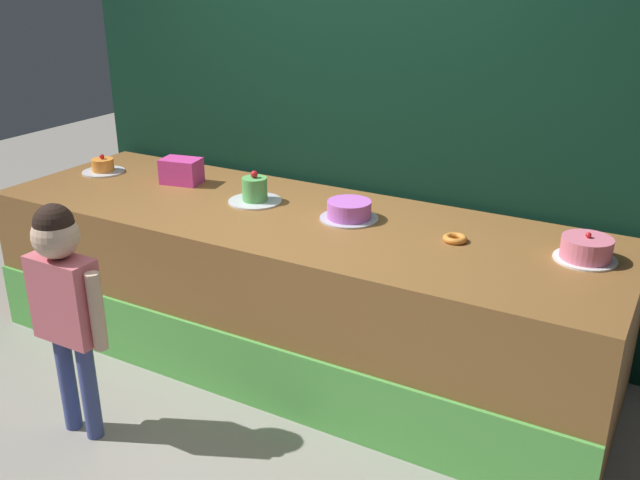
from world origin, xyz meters
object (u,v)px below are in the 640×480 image
(pink_box, at_px, (181,171))
(cake_far_left, at_px, (103,167))
(cake_center_right, at_px, (349,211))
(donut, at_px, (455,238))
(child_figure, at_px, (64,292))
(cake_far_right, at_px, (586,249))
(cake_center_left, at_px, (255,192))

(pink_box, relative_size, cake_far_left, 0.87)
(pink_box, xyz_separation_m, cake_center_right, (1.20, -0.07, -0.03))
(donut, height_order, cake_center_right, cake_center_right)
(child_figure, distance_m, pink_box, 1.37)
(cake_center_right, distance_m, cake_far_right, 1.21)
(child_figure, xyz_separation_m, cake_center_right, (0.82, 1.23, 0.15))
(cake_far_left, height_order, cake_center_right, cake_far_left)
(donut, bearing_deg, cake_far_left, 179.36)
(cake_far_left, bearing_deg, cake_far_right, 0.98)
(donut, relative_size, cake_far_left, 0.44)
(donut, xyz_separation_m, cake_far_right, (0.60, 0.08, 0.04))
(cake_far_left, height_order, cake_far_right, cake_far_right)
(cake_far_left, xyz_separation_m, cake_far_right, (3.01, 0.05, 0.02))
(cake_center_left, bearing_deg, cake_far_right, 1.90)
(cake_center_right, relative_size, cake_far_right, 1.09)
(child_figure, relative_size, cake_far_right, 4.10)
(cake_far_left, xyz_separation_m, cake_center_left, (1.20, -0.01, 0.02))
(cake_far_left, height_order, cake_center_left, cake_center_left)
(donut, bearing_deg, child_figure, -139.62)
(pink_box, relative_size, cake_center_right, 0.75)
(pink_box, height_order, cake_center_left, cake_center_left)
(child_figure, bearing_deg, cake_center_left, 80.11)
(child_figure, bearing_deg, pink_box, 106.62)
(pink_box, distance_m, cake_center_left, 0.61)
(child_figure, relative_size, cake_far_left, 4.36)
(donut, xyz_separation_m, cake_center_right, (-0.60, 0.03, 0.03))
(pink_box, xyz_separation_m, cake_far_right, (2.41, -0.02, -0.02))
(child_figure, relative_size, donut, 9.90)
(pink_box, relative_size, cake_center_left, 0.77)
(cake_far_left, bearing_deg, donut, -0.64)
(donut, bearing_deg, pink_box, 176.94)
(child_figure, height_order, pink_box, child_figure)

